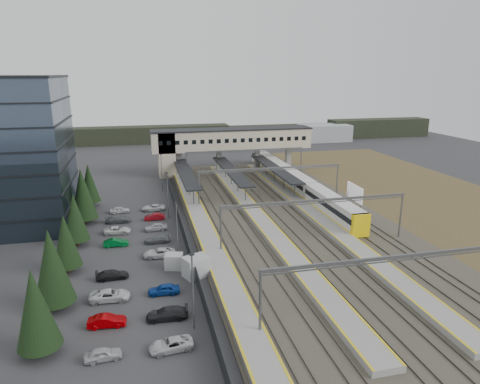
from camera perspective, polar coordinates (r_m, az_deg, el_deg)
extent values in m
plane|color=#2B2B2D|center=(68.43, -2.15, -5.53)|extent=(220.00, 220.00, 0.00)
cylinder|color=black|center=(44.97, -24.97, -18.44)|extent=(0.44, 0.44, 1.20)
cone|color=black|center=(42.89, -25.62, -13.80)|extent=(3.90, 3.90, 7.50)
cylinder|color=black|center=(51.70, -23.25, -13.56)|extent=(0.44, 0.44, 1.20)
cone|color=black|center=(49.76, -23.81, -9.00)|extent=(4.26, 4.26, 8.20)
cylinder|color=black|center=(59.64, -21.86, -9.41)|extent=(0.44, 0.44, 1.20)
cone|color=black|center=(58.21, -22.23, -6.01)|extent=(3.54, 3.54, 6.80)
cylinder|color=black|center=(67.85, -20.81, -6.25)|extent=(0.44, 0.44, 1.20)
cone|color=black|center=(66.56, -21.14, -3.12)|extent=(3.64, 3.64, 7.00)
cylinder|color=black|center=(77.18, -19.93, -3.53)|extent=(0.44, 0.44, 1.20)
cone|color=black|center=(75.85, -20.26, -0.21)|extent=(4.42, 4.42, 8.50)
cylinder|color=black|center=(86.65, -19.24, -1.40)|extent=(0.44, 0.44, 1.20)
cone|color=black|center=(85.63, -19.48, 1.16)|extent=(3.74, 3.74, 7.20)
imported|color=#AEAEB3|center=(42.47, -17.78, -19.88)|extent=(3.42, 1.60, 1.13)
imported|color=#930003|center=(46.86, -17.33, -16.10)|extent=(3.83, 1.55, 1.24)
imported|color=silver|center=(51.45, -16.96, -13.03)|extent=(4.56, 2.27, 1.24)
imported|color=black|center=(56.19, -16.66, -10.51)|extent=(4.04, 1.85, 1.15)
imported|color=#045821|center=(65.88, -16.21, -6.49)|extent=(3.57, 1.27, 1.17)
imported|color=silver|center=(70.83, -16.03, -4.91)|extent=(4.29, 2.17, 1.16)
imported|color=#515558|center=(75.81, -15.88, -3.50)|extent=(4.31, 1.82, 1.24)
imported|color=silver|center=(80.85, -15.74, -2.31)|extent=(3.56, 1.58, 1.19)
imported|color=silver|center=(42.27, -9.18, -19.44)|extent=(4.23, 2.25, 1.13)
imported|color=black|center=(46.68, -9.70, -15.68)|extent=(4.43, 2.00, 1.26)
imported|color=navy|center=(51.29, -10.11, -12.65)|extent=(3.71, 1.69, 1.24)
imported|color=silver|center=(60.85, -10.73, -7.98)|extent=(4.51, 2.28, 1.22)
imported|color=#575B5E|center=(65.76, -10.96, -6.20)|extent=(3.88, 1.58, 1.13)
imported|color=#AFB0B4|center=(70.70, -11.16, -4.59)|extent=(3.71, 1.72, 1.23)
imported|color=maroon|center=(75.71, -11.34, -3.25)|extent=(3.53, 1.29, 1.15)
imported|color=silver|center=(80.75, -11.49, -2.05)|extent=(4.36, 2.24, 1.18)
cylinder|color=#5E6062|center=(43.17, -6.30, -13.15)|extent=(0.16, 0.16, 8.00)
cube|color=black|center=(41.40, -6.46, -8.29)|extent=(0.50, 0.25, 0.15)
cylinder|color=#5E6062|center=(58.59, -8.38, -5.24)|extent=(0.16, 0.16, 8.00)
cube|color=black|center=(57.29, -8.54, -1.49)|extent=(0.50, 0.25, 0.15)
cylinder|color=#5E6062|center=(75.65, -9.61, -0.46)|extent=(0.16, 0.16, 8.00)
cube|color=black|center=(74.65, -9.75, 2.49)|extent=(0.50, 0.25, 0.15)
cylinder|color=#5E6062|center=(93.07, -10.38, 2.54)|extent=(0.16, 0.16, 8.00)
cube|color=black|center=(92.26, -10.50, 4.96)|extent=(0.50, 0.25, 0.15)
cube|color=#26282B|center=(71.90, -8.03, -3.76)|extent=(0.08, 90.00, 2.00)
cube|color=#98999C|center=(54.56, -5.84, -9.86)|extent=(3.75, 3.32, 2.59)
cube|color=#98999C|center=(57.04, -8.82, -9.13)|extent=(2.58, 2.34, 1.99)
cube|color=#3B362D|center=(75.92, 6.05, -3.35)|extent=(34.00, 90.00, 0.20)
cube|color=#59544C|center=(72.82, -3.47, -3.98)|extent=(0.08, 90.00, 0.14)
cube|color=#59544C|center=(73.06, -2.36, -3.90)|extent=(0.08, 90.00, 0.14)
cube|color=#59544C|center=(73.55, -0.40, -3.75)|extent=(0.08, 90.00, 0.14)
cube|color=#59544C|center=(73.87, 0.70, -3.66)|extent=(0.08, 90.00, 0.14)
cube|color=#59544C|center=(75.04, 4.08, -3.39)|extent=(0.08, 90.00, 0.14)
cube|color=#59544C|center=(75.46, 5.13, -3.30)|extent=(0.08, 90.00, 0.14)
cube|color=#59544C|center=(76.28, 6.96, -3.15)|extent=(0.08, 90.00, 0.14)
cube|color=#59544C|center=(76.77, 7.97, -3.06)|extent=(0.08, 90.00, 0.14)
cube|color=#59544C|center=(78.48, 11.08, -2.79)|extent=(0.08, 90.00, 0.14)
cube|color=#59544C|center=(79.07, 12.04, -2.70)|extent=(0.08, 90.00, 0.14)
cube|color=#59544C|center=(80.16, 13.70, -2.55)|extent=(0.08, 90.00, 0.14)
cube|color=#59544C|center=(80.81, 14.61, -2.47)|extent=(0.08, 90.00, 0.14)
cube|color=gray|center=(72.44, -5.26, -3.98)|extent=(3.20, 82.00, 0.90)
cube|color=gold|center=(72.12, -6.41, -3.72)|extent=(0.25, 82.00, 0.02)
cube|color=gold|center=(72.49, -4.13, -3.56)|extent=(0.25, 82.00, 0.02)
cube|color=gray|center=(74.37, 2.40, -3.40)|extent=(3.20, 82.00, 0.90)
cube|color=gold|center=(73.86, 1.32, -3.15)|extent=(0.25, 82.00, 0.02)
cube|color=gold|center=(74.60, 3.48, -2.98)|extent=(0.25, 82.00, 0.02)
cube|color=gray|center=(77.54, 9.55, -2.80)|extent=(3.20, 82.00, 0.90)
cube|color=gold|center=(76.87, 8.57, -2.57)|extent=(0.25, 82.00, 0.02)
cube|color=gold|center=(77.96, 10.55, -2.40)|extent=(0.25, 82.00, 0.02)
cube|color=black|center=(92.45, -7.25, 2.59)|extent=(3.00, 30.00, 0.25)
cube|color=#5E6062|center=(92.49, -7.25, 2.50)|extent=(3.10, 30.00, 0.12)
cylinder|color=#5E6062|center=(80.34, -6.20, -0.56)|extent=(0.20, 0.20, 3.10)
cylinder|color=#5E6062|center=(86.57, -6.75, 0.61)|extent=(0.20, 0.20, 3.10)
cylinder|color=#5E6062|center=(92.83, -7.22, 1.63)|extent=(0.20, 0.20, 3.10)
cylinder|color=#5E6062|center=(99.12, -7.63, 2.51)|extent=(0.20, 0.20, 3.10)
cylinder|color=#5E6062|center=(105.43, -8.00, 3.29)|extent=(0.20, 0.20, 3.10)
cube|color=black|center=(93.97, -1.18, 2.92)|extent=(3.00, 30.00, 0.25)
cube|color=#5E6062|center=(94.00, -1.18, 2.83)|extent=(3.10, 30.00, 0.12)
cylinder|color=#5E6062|center=(82.08, 0.73, -0.12)|extent=(0.20, 0.20, 3.10)
cylinder|color=#5E6062|center=(88.18, -0.28, 1.00)|extent=(0.20, 0.20, 3.10)
cylinder|color=#5E6062|center=(94.34, -1.17, 1.98)|extent=(0.20, 0.20, 3.10)
cylinder|color=#5E6062|center=(100.53, -1.95, 2.83)|extent=(0.20, 0.20, 3.10)
cylinder|color=#5E6062|center=(106.76, -2.64, 3.58)|extent=(0.20, 0.20, 3.10)
cube|color=black|center=(96.50, 4.65, 3.22)|extent=(3.00, 30.00, 0.25)
cube|color=#5E6062|center=(96.53, 4.65, 3.13)|extent=(3.10, 30.00, 0.12)
cylinder|color=#5E6062|center=(84.97, 7.29, 0.30)|extent=(0.20, 0.20, 3.10)
cylinder|color=#5E6062|center=(90.88, 5.87, 1.36)|extent=(0.20, 0.20, 3.10)
cylinder|color=#5E6062|center=(96.86, 4.63, 2.29)|extent=(0.20, 0.20, 3.10)
cylinder|color=#5E6062|center=(102.90, 3.52, 3.11)|extent=(0.20, 0.20, 3.10)
cylinder|color=#5E6062|center=(109.00, 2.54, 3.84)|extent=(0.20, 0.20, 3.10)
cube|color=#BAAD8F|center=(108.28, -1.04, 7.05)|extent=(40.00, 6.00, 5.00)
cube|color=black|center=(107.92, -1.05, 8.39)|extent=(40.40, 6.40, 0.30)
cube|color=#BAAD8F|center=(106.56, -9.77, 5.05)|extent=(4.00, 6.00, 11.00)
cube|color=black|center=(102.99, -10.58, 6.40)|extent=(1.00, 0.06, 1.00)
cube|color=black|center=(103.10, -9.46, 6.46)|extent=(1.00, 0.06, 1.00)
cube|color=black|center=(103.25, -8.35, 6.52)|extent=(1.00, 0.06, 1.00)
cube|color=black|center=(103.43, -7.24, 6.58)|extent=(1.00, 0.06, 1.00)
cube|color=black|center=(103.66, -6.13, 6.63)|extent=(1.00, 0.06, 1.00)
cube|color=black|center=(103.92, -5.03, 6.68)|extent=(1.00, 0.06, 1.00)
cube|color=black|center=(104.22, -3.94, 6.73)|extent=(1.00, 0.06, 1.00)
cube|color=black|center=(104.56, -2.85, 6.78)|extent=(1.00, 0.06, 1.00)
cube|color=black|center=(104.93, -1.77, 6.82)|extent=(1.00, 0.06, 1.00)
cube|color=black|center=(105.35, -0.69, 6.86)|extent=(1.00, 0.06, 1.00)
cube|color=black|center=(105.79, 0.37, 6.90)|extent=(1.00, 0.06, 1.00)
cube|color=black|center=(106.28, 1.43, 6.94)|extent=(1.00, 0.06, 1.00)
cube|color=black|center=(106.80, 2.47, 6.97)|extent=(1.00, 0.06, 1.00)
cube|color=black|center=(107.35, 3.51, 7.00)|extent=(1.00, 0.06, 1.00)
cube|color=black|center=(107.94, 4.53, 7.03)|extent=(1.00, 0.06, 1.00)
cube|color=black|center=(108.56, 5.55, 7.06)|extent=(1.00, 0.06, 1.00)
cube|color=black|center=(109.21, 6.55, 7.08)|extent=(1.00, 0.06, 1.00)
cube|color=black|center=(109.90, 7.54, 7.10)|extent=(1.00, 0.06, 1.00)
cube|color=black|center=(110.62, 8.52, 7.12)|extent=(1.00, 0.06, 1.00)
cube|color=gray|center=(107.14, -8.91, 3.78)|extent=(1.20, 1.60, 6.00)
cube|color=gray|center=(107.26, -8.11, 3.83)|extent=(1.20, 1.60, 6.00)
cube|color=gray|center=(108.57, -2.84, 4.11)|extent=(1.20, 1.60, 6.00)
cube|color=gray|center=(110.77, 2.27, 4.35)|extent=(1.20, 1.60, 6.00)
cube|color=gray|center=(113.30, 6.43, 4.52)|extent=(1.20, 1.60, 6.00)
cylinder|color=#5E6062|center=(41.87, 2.71, -14.83)|extent=(0.28, 0.28, 7.00)
cube|color=#5E6062|center=(45.79, 20.06, -8.14)|extent=(28.40, 0.25, 0.35)
cube|color=#5E6062|center=(45.94, 20.01, -8.59)|extent=(28.40, 0.12, 0.12)
cylinder|color=#5E6062|center=(59.49, -2.58, -5.26)|extent=(0.28, 0.28, 7.00)
cylinder|color=#5E6062|center=(69.93, 20.62, -3.05)|extent=(0.28, 0.28, 7.00)
cube|color=#5E6062|center=(62.30, 10.13, -1.12)|extent=(28.40, 0.25, 0.35)
cube|color=#5E6062|center=(62.42, 10.12, -1.47)|extent=(28.40, 0.12, 0.12)
cylinder|color=#5E6062|center=(80.17, -5.52, 0.24)|extent=(0.28, 0.28, 7.00)
cylinder|color=#5E6062|center=(88.19, 12.81, 1.34)|extent=(0.28, 0.28, 7.00)
cube|color=#5E6062|center=(82.28, 4.13, 3.18)|extent=(28.40, 0.25, 0.35)
cube|color=#5E6062|center=(82.36, 4.13, 2.91)|extent=(28.40, 0.12, 0.12)
cylinder|color=#5E6062|center=(99.46, -7.11, 3.23)|extent=(0.28, 0.28, 7.00)
cylinder|color=#5E6062|center=(106.03, 8.13, 3.96)|extent=(0.28, 0.28, 7.00)
cube|color=#5E6062|center=(101.17, 0.76, 5.58)|extent=(28.40, 0.25, 0.35)
cube|color=#5E6062|center=(101.24, 0.76, 5.36)|extent=(28.40, 0.12, 0.12)
cube|color=silver|center=(76.36, 12.30, -1.93)|extent=(2.83, 19.58, 3.63)
cube|color=black|center=(76.24, 12.32, -1.64)|extent=(2.89, 18.98, 0.91)
cube|color=#5E6062|center=(76.84, 12.24, -3.04)|extent=(2.42, 18.18, 0.50)
cube|color=silver|center=(94.24, 7.10, 1.67)|extent=(2.83, 19.58, 3.63)
cube|color=black|center=(94.14, 7.10, 1.91)|extent=(2.89, 18.98, 0.91)
cube|color=#5E6062|center=(94.63, 7.06, 0.75)|extent=(2.42, 18.18, 0.50)
cube|color=silver|center=(112.90, 3.57, 4.09)|extent=(2.83, 19.58, 3.63)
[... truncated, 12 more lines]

